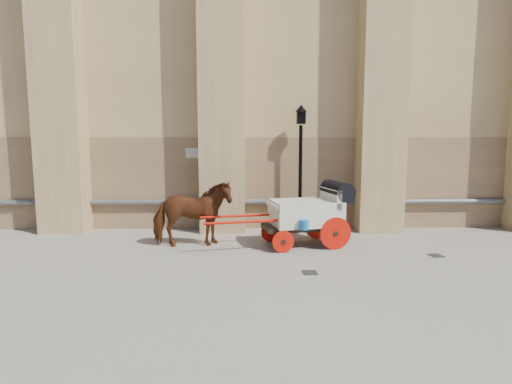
{
  "coord_description": "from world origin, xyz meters",
  "views": [
    {
      "loc": [
        -0.18,
        -9.02,
        2.81
      ],
      "look_at": [
        0.02,
        1.71,
        1.5
      ],
      "focal_mm": 28.0,
      "sensor_mm": 36.0,
      "label": 1
    }
  ],
  "objects": [
    {
      "name": "ground",
      "position": [
        0.0,
        0.0,
        0.0
      ],
      "size": [
        90.0,
        90.0,
        0.0
      ],
      "primitive_type": "plane",
      "color": "slate",
      "rests_on": "ground"
    },
    {
      "name": "horse",
      "position": [
        -1.72,
        1.68,
        0.9
      ],
      "size": [
        2.24,
        1.24,
        1.8
      ],
      "primitive_type": "imported",
      "rotation": [
        0.0,
        0.0,
        1.7
      ],
      "color": "#5E2E13",
      "rests_on": "ground"
    },
    {
      "name": "carriage",
      "position": [
        1.52,
        1.78,
        0.95
      ],
      "size": [
        4.17,
        1.89,
        1.77
      ],
      "rotation": [
        0.0,
        0.0,
        0.21
      ],
      "color": "black",
      "rests_on": "ground"
    },
    {
      "name": "street_lamp",
      "position": [
        1.46,
        3.5,
        2.14
      ],
      "size": [
        0.37,
        0.37,
        4.0
      ],
      "color": "black",
      "rests_on": "ground"
    },
    {
      "name": "drain_grate_near",
      "position": [
        1.15,
        -0.63,
        0.01
      ],
      "size": [
        0.33,
        0.33,
        0.01
      ],
      "primitive_type": "cube",
      "rotation": [
        0.0,
        0.0,
        0.03
      ],
      "color": "black",
      "rests_on": "ground"
    },
    {
      "name": "drain_grate_far",
      "position": [
        4.53,
        0.64,
        0.01
      ],
      "size": [
        0.37,
        0.37,
        0.01
      ],
      "primitive_type": "cube",
      "rotation": [
        0.0,
        0.0,
        0.19
      ],
      "color": "black",
      "rests_on": "ground"
    }
  ]
}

